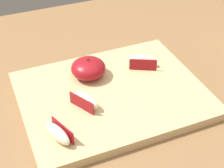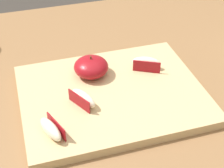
% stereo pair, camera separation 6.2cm
% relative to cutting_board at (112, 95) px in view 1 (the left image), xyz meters
% --- Properties ---
extents(dining_table, '(1.44, 0.92, 0.77)m').
position_rel_cutting_board_xyz_m(dining_table, '(-0.01, 0.05, -0.11)').
color(dining_table, brown).
rests_on(dining_table, ground_plane).
extents(cutting_board, '(0.40, 0.32, 0.02)m').
position_rel_cutting_board_xyz_m(cutting_board, '(0.00, 0.00, 0.00)').
color(cutting_board, tan).
rests_on(cutting_board, dining_table).
extents(apple_half_skin_up, '(0.08, 0.08, 0.05)m').
position_rel_cutting_board_xyz_m(apple_half_skin_up, '(-0.03, 0.07, 0.03)').
color(apple_half_skin_up, maroon).
rests_on(apple_half_skin_up, cutting_board).
extents(apple_wedge_back, '(0.05, 0.07, 0.03)m').
position_rel_cutting_board_xyz_m(apple_wedge_back, '(-0.07, -0.02, 0.03)').
color(apple_wedge_back, '#F4EACC').
rests_on(apple_wedge_back, cutting_board).
extents(apple_wedge_front, '(0.07, 0.05, 0.03)m').
position_rel_cutting_board_xyz_m(apple_wedge_front, '(0.10, 0.06, 0.03)').
color(apple_wedge_front, '#F4EACC').
rests_on(apple_wedge_front, cutting_board).
extents(apple_wedge_left, '(0.05, 0.07, 0.03)m').
position_rel_cutting_board_xyz_m(apple_wedge_left, '(-0.15, -0.09, 0.03)').
color(apple_wedge_left, '#F4EACC').
rests_on(apple_wedge_left, cutting_board).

